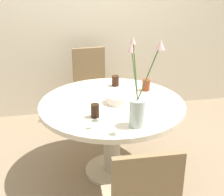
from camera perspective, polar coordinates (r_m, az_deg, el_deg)
name	(u,v)px	position (r m, az deg, el deg)	size (l,w,h in m)	color
ground_plane	(112,171)	(3.00, 0.00, -13.20)	(16.00, 16.00, 0.00)	#89755B
wall_back	(88,9)	(3.85, -4.48, 15.90)	(8.00, 0.05, 2.60)	beige
dining_table	(112,117)	(2.70, 0.00, -3.46)	(1.24, 1.24, 0.70)	beige
chair_right_flank	(91,83)	(3.65, -3.89, 2.72)	(0.42, 0.42, 0.91)	#9E896B
birthday_cake	(118,99)	(2.63, 1.12, -0.12)	(0.21, 0.21, 0.12)	white
flower_vase	(138,103)	(2.20, 4.80, -0.95)	(0.19, 0.29, 0.65)	#B2C6C1
side_plate	(143,111)	(2.48, 5.64, -2.46)	(0.17, 0.17, 0.01)	silver
drink_glass_0	(95,111)	(2.37, -3.12, -2.33)	(0.07, 0.07, 0.11)	black
drink_glass_1	(115,81)	(3.00, 0.62, 3.17)	(0.07, 0.07, 0.10)	#33190C
drink_glass_2	(146,85)	(2.90, 6.24, 2.40)	(0.07, 0.07, 0.11)	maroon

